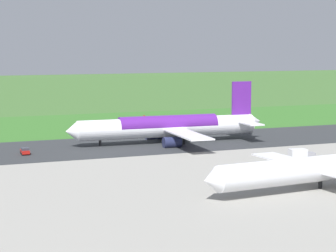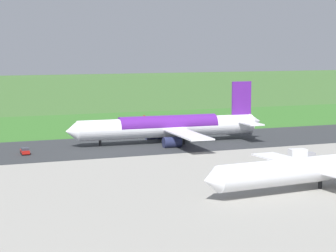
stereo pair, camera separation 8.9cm
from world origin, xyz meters
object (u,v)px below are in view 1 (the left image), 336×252
airliner_main (169,126)px  service_car_followme (25,151)px  service_truck_baggage (301,154)px  no_stopping_sign (144,119)px  airliner_parked_mid (322,168)px  traffic_cone_orange (123,125)px

airliner_main → service_car_followme: size_ratio=12.70×
service_truck_baggage → no_stopping_sign: size_ratio=2.00×
airliner_parked_mid → service_car_followme: airliner_parked_mid is taller
airliner_parked_mid → airliner_main: bearing=-84.8°
airliner_parked_mid → service_truck_baggage: bearing=-115.6°
airliner_main → traffic_cone_orange: airliner_main is taller
service_car_followme → traffic_cone_orange: service_car_followme is taller
traffic_cone_orange → service_truck_baggage: bearing=104.3°
airliner_parked_mid → traffic_cone_orange: bearing=-86.3°
airliner_main → airliner_parked_mid: bearing=95.2°
service_car_followme → no_stopping_sign: size_ratio=1.42×
service_truck_baggage → no_stopping_sign: bearing=-81.6°
service_truck_baggage → traffic_cone_orange: size_ratio=10.90×
airliner_main → no_stopping_sign: airliner_main is taller
airliner_main → service_car_followme: 38.65m
traffic_cone_orange → airliner_parked_mid: bearing=93.7°
service_truck_baggage → traffic_cone_orange: 75.24m
service_car_followme → traffic_cone_orange: 56.43m
service_car_followme → traffic_cone_orange: (-37.38, -42.28, -0.57)m
service_car_followme → no_stopping_sign: no_stopping_sign is taller
airliner_parked_mid → service_car_followme: bearing=-52.1°
airliner_parked_mid → service_car_followme: size_ratio=11.27×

